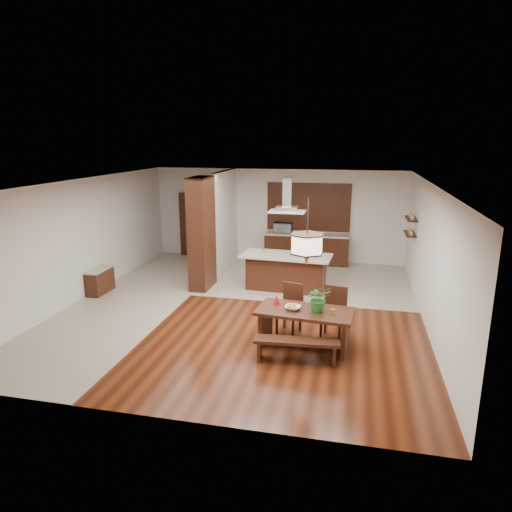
% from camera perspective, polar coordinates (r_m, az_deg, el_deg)
% --- Properties ---
extents(room_shell, '(9.00, 9.04, 2.92)m').
position_cam_1_polar(room_shell, '(10.19, -1.65, 4.52)').
color(room_shell, '#38170A').
rests_on(room_shell, ground).
extents(tile_hallway, '(2.50, 9.00, 0.01)m').
position_cam_1_polar(tile_hallway, '(11.68, -14.84, -5.11)').
color(tile_hallway, '#B4A896').
rests_on(tile_hallway, ground).
extents(tile_kitchen, '(5.50, 4.00, 0.01)m').
position_cam_1_polar(tile_kitchen, '(12.87, 6.55, -2.88)').
color(tile_kitchen, '#B4A896').
rests_on(tile_kitchen, ground).
extents(soffit_band, '(8.00, 9.00, 0.02)m').
position_cam_1_polar(soffit_band, '(10.08, -1.69, 9.13)').
color(soffit_band, '#402310').
rests_on(soffit_band, room_shell).
extents(partition_pier, '(0.45, 1.00, 2.90)m').
position_cam_1_polar(partition_pier, '(11.83, -6.81, 2.80)').
color(partition_pier, black).
rests_on(partition_pier, ground).
extents(partition_stub, '(0.18, 2.40, 2.90)m').
position_cam_1_polar(partition_stub, '(13.80, -3.95, 4.54)').
color(partition_stub, silver).
rests_on(partition_stub, ground).
extents(hallway_console, '(0.37, 0.88, 0.63)m').
position_cam_1_polar(hallway_console, '(12.25, -18.93, -2.97)').
color(hallway_console, black).
rests_on(hallway_console, ground).
extents(hallway_doorway, '(1.10, 0.20, 2.10)m').
position_cam_1_polar(hallway_doorway, '(15.30, -7.46, 3.91)').
color(hallway_doorway, black).
rests_on(hallway_doorway, ground).
extents(rear_counter, '(2.60, 0.62, 0.95)m').
position_cam_1_polar(rear_counter, '(14.40, 6.34, 0.95)').
color(rear_counter, black).
rests_on(rear_counter, ground).
extents(kitchen_window, '(2.60, 0.08, 1.50)m').
position_cam_1_polar(kitchen_window, '(14.42, 6.59, 6.11)').
color(kitchen_window, olive).
rests_on(kitchen_window, room_shell).
extents(shelf_lower, '(0.26, 0.90, 0.04)m').
position_cam_1_polar(shelf_lower, '(12.65, 18.68, 2.66)').
color(shelf_lower, black).
rests_on(shelf_lower, room_shell).
extents(shelf_upper, '(0.26, 0.90, 0.04)m').
position_cam_1_polar(shelf_upper, '(12.58, 18.82, 4.44)').
color(shelf_upper, black).
rests_on(shelf_upper, room_shell).
extents(dining_table, '(1.85, 1.06, 0.74)m').
position_cam_1_polar(dining_table, '(8.64, 6.12, -7.92)').
color(dining_table, black).
rests_on(dining_table, ground).
extents(dining_bench, '(1.52, 0.45, 0.42)m').
position_cam_1_polar(dining_bench, '(8.21, 5.09, -11.70)').
color(dining_bench, black).
rests_on(dining_bench, ground).
extents(dining_chair_left, '(0.55, 0.55, 1.00)m').
position_cam_1_polar(dining_chair_left, '(9.24, 4.14, -6.65)').
color(dining_chair_left, black).
rests_on(dining_chair_left, ground).
extents(dining_chair_right, '(0.52, 0.52, 1.02)m').
position_cam_1_polar(dining_chair_right, '(9.08, 9.60, -7.14)').
color(dining_chair_right, black).
rests_on(dining_chair_right, ground).
extents(pendant_lantern, '(0.64, 0.64, 1.31)m').
position_cam_1_polar(pendant_lantern, '(8.15, 6.44, 3.22)').
color(pendant_lantern, beige).
rests_on(pendant_lantern, room_shell).
extents(foliage_plant, '(0.55, 0.52, 0.49)m').
position_cam_1_polar(foliage_plant, '(8.46, 7.82, -5.28)').
color(foliage_plant, '#246D28').
rests_on(foliage_plant, dining_table).
extents(fruit_bowl, '(0.33, 0.33, 0.07)m').
position_cam_1_polar(fruit_bowl, '(8.56, 4.61, -6.45)').
color(fruit_bowl, beige).
rests_on(fruit_bowl, dining_table).
extents(napkin_cone, '(0.15, 0.15, 0.21)m').
position_cam_1_polar(napkin_cone, '(8.75, 2.57, -5.45)').
color(napkin_cone, '#A70B18').
rests_on(napkin_cone, dining_table).
extents(gold_ornament, '(0.10, 0.10, 0.11)m').
position_cam_1_polar(gold_ornament, '(8.38, 9.60, -6.94)').
color(gold_ornament, gold).
rests_on(gold_ornament, dining_table).
extents(kitchen_island, '(2.34, 1.14, 0.94)m').
position_cam_1_polar(kitchen_island, '(11.84, 3.79, -1.95)').
color(kitchen_island, black).
rests_on(kitchen_island, ground).
extents(range_hood, '(0.90, 0.55, 0.87)m').
position_cam_1_polar(range_hood, '(11.44, 3.96, 7.62)').
color(range_hood, silver).
rests_on(range_hood, room_shell).
extents(island_cup, '(0.15, 0.15, 0.10)m').
position_cam_1_polar(island_cup, '(11.56, 5.59, 0.23)').
color(island_cup, silver).
rests_on(island_cup, kitchen_island).
extents(microwave, '(0.57, 0.40, 0.31)m').
position_cam_1_polar(microwave, '(14.39, 3.39, 3.56)').
color(microwave, silver).
rests_on(microwave, rear_counter).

